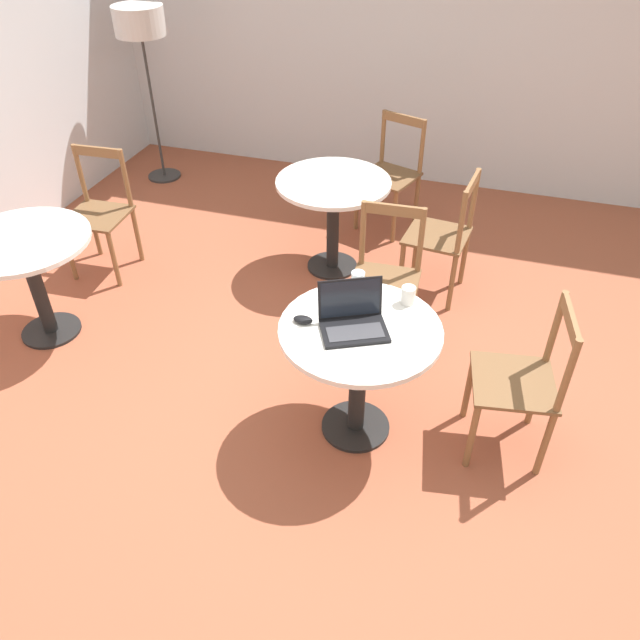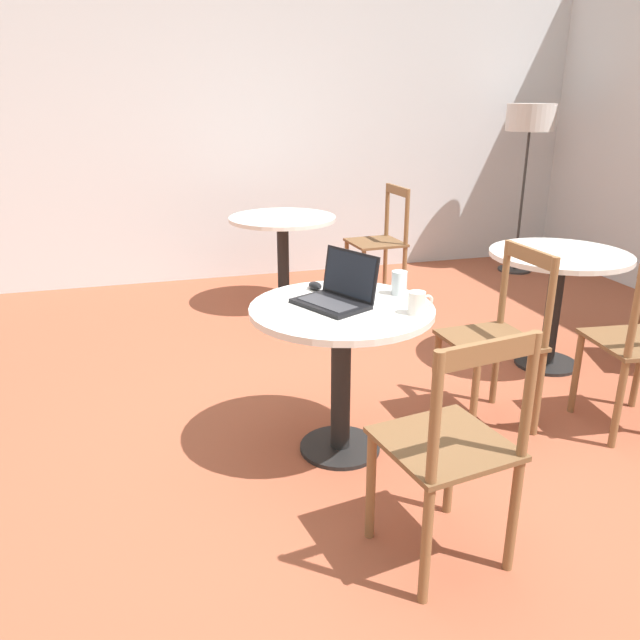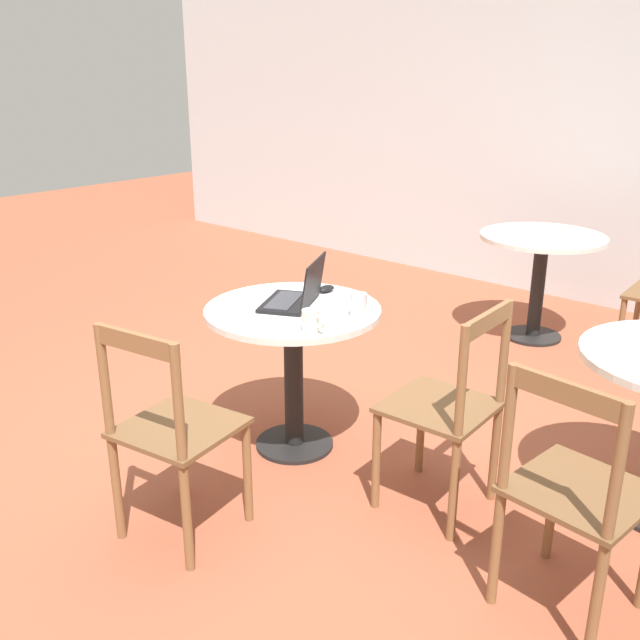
% 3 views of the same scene
% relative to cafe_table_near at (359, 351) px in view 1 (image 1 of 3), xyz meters
% --- Properties ---
extents(ground_plane, '(16.00, 16.00, 0.00)m').
position_rel_cafe_table_near_xyz_m(ground_plane, '(0.09, -0.04, -0.57)').
color(ground_plane, '#9E5138').
extents(wall_side, '(0.06, 9.40, 2.70)m').
position_rel_cafe_table_near_xyz_m(wall_side, '(3.32, -0.04, 0.78)').
color(wall_side, silver).
rests_on(wall_side, ground_plane).
extents(cafe_table_near, '(0.82, 0.82, 0.72)m').
position_rel_cafe_table_near_xyz_m(cafe_table_near, '(0.00, 0.00, 0.00)').
color(cafe_table_near, black).
rests_on(cafe_table_near, ground_plane).
extents(cafe_table_mid, '(0.82, 0.82, 0.72)m').
position_rel_cafe_table_near_xyz_m(cafe_table_mid, '(1.55, 0.59, 0.00)').
color(cafe_table_mid, black).
rests_on(cafe_table_mid, ground_plane).
extents(cafe_table_far, '(0.82, 0.82, 0.72)m').
position_rel_cafe_table_near_xyz_m(cafe_table_far, '(0.22, 2.18, 0.00)').
color(cafe_table_far, black).
rests_on(cafe_table_far, ground_plane).
extents(chair_near_front, '(0.47, 0.47, 0.91)m').
position_rel_cafe_table_near_xyz_m(chair_near_front, '(0.13, -0.82, -0.11)').
color(chair_near_front, brown).
rests_on(chair_near_front, ground_plane).
extents(chair_near_right, '(0.43, 0.43, 0.91)m').
position_rel_cafe_table_near_xyz_m(chair_near_right, '(0.83, 0.04, -0.11)').
color(chair_near_right, brown).
rests_on(chair_near_right, ground_plane).
extents(chair_mid_right, '(0.52, 0.52, 0.91)m').
position_rel_cafe_table_near_xyz_m(chair_mid_right, '(2.34, 0.33, -0.11)').
color(chair_mid_right, brown).
rests_on(chair_mid_right, ground_plane).
extents(chair_mid_front, '(0.46, 0.46, 0.91)m').
position_rel_cafe_table_near_xyz_m(chair_mid_front, '(1.46, -0.22, -0.11)').
color(chair_mid_front, brown).
rests_on(chair_mid_front, ground_plane).
extents(chair_far_right, '(0.44, 0.44, 0.91)m').
position_rel_cafe_table_near_xyz_m(chair_far_right, '(1.06, 2.23, -0.11)').
color(chair_far_right, brown).
rests_on(chair_far_right, ground_plane).
extents(floor_lamp, '(0.43, 0.43, 1.53)m').
position_rel_cafe_table_near_xyz_m(floor_lamp, '(2.61, 2.62, 0.77)').
color(floor_lamp, '#333333').
rests_on(floor_lamp, ground_plane).
extents(laptop, '(0.37, 0.40, 0.23)m').
position_rel_cafe_table_near_xyz_m(laptop, '(-0.01, 0.04, 0.20)').
color(laptop, black).
rests_on(laptop, cafe_table_near).
extents(mouse, '(0.06, 0.10, 0.03)m').
position_rel_cafe_table_near_xyz_m(mouse, '(-0.04, 0.29, 0.17)').
color(mouse, black).
rests_on(mouse, cafe_table_near).
extents(mug, '(0.11, 0.07, 0.10)m').
position_rel_cafe_table_near_xyz_m(mug, '(0.28, -0.18, 0.20)').
color(mug, silver).
rests_on(mug, cafe_table_near).
extents(drinking_glass, '(0.07, 0.07, 0.11)m').
position_rel_cafe_table_near_xyz_m(drinking_glass, '(0.31, 0.10, 0.21)').
color(drinking_glass, silver).
rests_on(drinking_glass, cafe_table_near).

